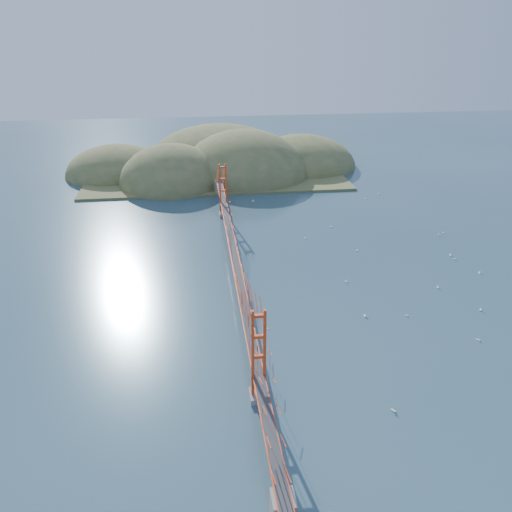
{
  "coord_description": "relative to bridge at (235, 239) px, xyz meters",
  "views": [
    {
      "loc": [
        -5.84,
        -74.4,
        38.97
      ],
      "look_at": [
        3.48,
        0.0,
        3.81
      ],
      "focal_mm": 35.0,
      "sensor_mm": 36.0,
      "label": 1
    }
  ],
  "objects": [
    {
      "name": "ground",
      "position": [
        0.0,
        -0.18,
        -7.01
      ],
      "size": [
        320.0,
        320.0,
        0.0
      ],
      "primitive_type": "plane",
      "color": "#2E4D5D",
      "rests_on": "ground"
    },
    {
      "name": "sailboat_10",
      "position": [
        14.55,
        -34.16,
        -6.86
      ],
      "size": [
        0.65,
        0.65,
        0.7
      ],
      "color": "white",
      "rests_on": "ground"
    },
    {
      "name": "sailboat_17",
      "position": [
        35.12,
        37.29,
        -6.86
      ],
      "size": [
        0.59,
        0.59,
        0.65
      ],
      "color": "white",
      "rests_on": "ground"
    },
    {
      "name": "sailboat_5",
      "position": [
        41.72,
        -3.71,
        -6.86
      ],
      "size": [
        0.58,
        0.61,
        0.68
      ],
      "color": "white",
      "rests_on": "ground"
    },
    {
      "name": "sailboat_11",
      "position": [
        40.14,
        2.07,
        -6.86
      ],
      "size": [
        0.62,
        0.62,
        0.65
      ],
      "color": "white",
      "rests_on": "ground"
    },
    {
      "name": "sailboat_15",
      "position": [
        39.61,
        40.37,
        -6.86
      ],
      "size": [
        0.54,
        0.56,
        0.63
      ],
      "color": "white",
      "rests_on": "ground"
    },
    {
      "name": "sailboat_13",
      "position": [
        35.42,
        -15.28,
        -6.85
      ],
      "size": [
        0.71,
        0.71,
        0.75
      ],
      "color": "white",
      "rests_on": "ground"
    },
    {
      "name": "sailboat_4",
      "position": [
        40.13,
        3.69,
        -6.85
      ],
      "size": [
        0.63,
        0.65,
        0.73
      ],
      "color": "white",
      "rests_on": "ground"
    },
    {
      "name": "sailboat_3",
      "position": [
        23.68,
        7.8,
        -6.86
      ],
      "size": [
        0.59,
        0.59,
        0.64
      ],
      "color": "white",
      "rests_on": "ground"
    },
    {
      "name": "sailboat_2",
      "position": [
        23.84,
        -15.36,
        -6.87
      ],
      "size": [
        0.52,
        0.52,
        0.56
      ],
      "color": "white",
      "rests_on": "ground"
    },
    {
      "name": "far_headlands",
      "position": [
        2.21,
        68.33,
        -7.01
      ],
      "size": [
        84.0,
        58.0,
        25.0
      ],
      "color": "olive",
      "rests_on": "ground"
    },
    {
      "name": "sailboat_12",
      "position": [
        7.67,
        38.81,
        -6.85
      ],
      "size": [
        0.65,
        0.62,
        0.73
      ],
      "color": "white",
      "rests_on": "ground"
    },
    {
      "name": "sailboat_8",
      "position": [
        43.77,
        14.16,
        -6.87
      ],
      "size": [
        0.5,
        0.49,
        0.57
      ],
      "color": "white",
      "rests_on": "ground"
    },
    {
      "name": "sailboat_0",
      "position": [
        17.74,
        -14.7,
        -6.86
      ],
      "size": [
        0.53,
        0.61,
        0.7
      ],
      "color": "white",
      "rests_on": "ground"
    },
    {
      "name": "sailboat_7",
      "position": [
        21.91,
        20.24,
        -6.86
      ],
      "size": [
        0.63,
        0.63,
        0.68
      ],
      "color": "white",
      "rests_on": "ground"
    },
    {
      "name": "sailboat_1",
      "position": [
        18.1,
        -3.99,
        -6.87
      ],
      "size": [
        0.58,
        0.58,
        0.6
      ],
      "color": "white",
      "rests_on": "ground"
    },
    {
      "name": "sailboat_6",
      "position": [
        30.99,
        -22.5,
        -6.87
      ],
      "size": [
        0.57,
        0.57,
        0.6
      ],
      "color": "white",
      "rests_on": "ground"
    },
    {
      "name": "sailboat_16",
      "position": [
        15.23,
        14.82,
        -6.87
      ],
      "size": [
        0.55,
        0.52,
        0.62
      ],
      "color": "white",
      "rests_on": "ground"
    },
    {
      "name": "sailboat_9",
      "position": [
        42.44,
        13.24,
        -6.86
      ],
      "size": [
        0.62,
        0.62,
        0.67
      ],
      "color": "white",
      "rests_on": "ground"
    },
    {
      "name": "sailboat_14",
      "position": [
        32.27,
        -7.78,
        -6.86
      ],
      "size": [
        0.55,
        0.57,
        0.64
      ],
      "color": "white",
      "rests_on": "ground"
    },
    {
      "name": "bridge",
      "position": [
        0.0,
        0.0,
        0.0
      ],
      "size": [
        2.2,
        94.4,
        12.0
      ],
      "color": "gray",
      "rests_on": "ground"
    }
  ]
}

